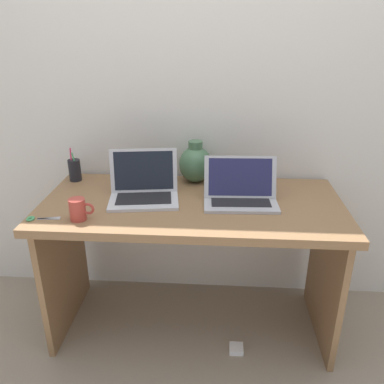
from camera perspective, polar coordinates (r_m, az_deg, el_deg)
ground_plane at (r=2.33m, az=-0.00°, el=-18.46°), size 6.00×6.00×0.00m
back_wall at (r=2.15m, az=0.70°, el=13.82°), size 4.40×0.04×2.40m
desk at (r=1.99m, az=-0.00°, el=-5.70°), size 1.46×0.68×0.75m
laptop_left at (r=1.95m, az=-6.99°, el=0.83°), size 0.36×0.28×0.23m
laptop_right at (r=1.91m, az=7.00°, el=0.18°), size 0.36×0.24×0.21m
green_vase at (r=2.13m, az=0.45°, el=4.14°), size 0.18×0.18×0.23m
coffee_mug at (r=1.79m, az=-16.13°, el=-2.42°), size 0.11×0.07×0.10m
pen_cup at (r=2.24m, az=-16.61°, el=3.08°), size 0.07×0.07×0.18m
scissors at (r=1.87m, az=-21.50°, el=-3.59°), size 0.15×0.05×0.01m
power_brick at (r=2.19m, az=6.43°, el=-21.60°), size 0.07×0.07×0.03m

